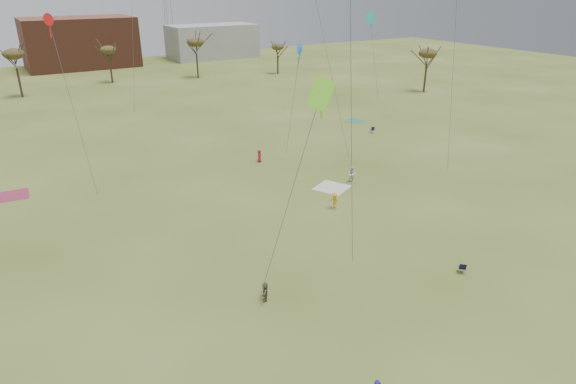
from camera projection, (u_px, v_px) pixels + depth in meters
ground at (392, 342)px, 29.76m from camera, size 260.00×260.00×0.00m
spectator_fore_c at (265, 292)px, 33.42m from camera, size 1.01×1.34×1.41m
flyer_mid_b at (334, 201)px, 47.00m from camera, size 0.92×1.22×1.67m
spectator_mid_e at (352, 174)px, 53.22m from camera, size 1.08×1.10×1.79m
flyer_far_b at (259, 156)px, 59.28m from camera, size 0.77×0.89×1.54m
blanket_cream at (332, 188)px, 52.09m from camera, size 4.27×4.27×0.03m
blanket_plum at (12, 196)px, 50.17m from camera, size 3.28×3.28×0.03m
blanket_olive at (355, 121)px, 77.11m from camera, size 3.23×3.23×0.03m
camp_chair_center at (462, 270)px, 36.79m from camera, size 0.74×0.74×0.87m
camp_chair_right at (372, 131)px, 70.85m from camera, size 0.69×0.66×0.87m
tree_line at (77, 61)px, 87.65m from camera, size 117.44×49.32×8.91m
building_brick at (80, 42)px, 123.90m from camera, size 26.00×16.00×12.00m
building_grey at (213, 41)px, 139.77m from camera, size 24.00×12.00×9.00m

